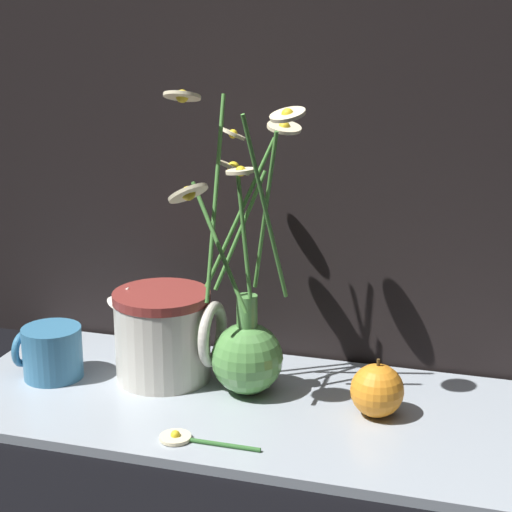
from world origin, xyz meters
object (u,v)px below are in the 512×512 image
vase_with_flowers (246,336)px  orange_fruit (377,390)px  ceramic_pitcher (164,331)px  yellow_mug (53,351)px

vase_with_flowers → orange_fruit: (0.17, -0.02, -0.04)m
ceramic_pitcher → yellow_mug: bearing=-166.5°
ceramic_pitcher → orange_fruit: size_ratio=2.09×
yellow_mug → vase_with_flowers: bearing=5.2°
ceramic_pitcher → orange_fruit: 0.29m
vase_with_flowers → yellow_mug: 0.26m
yellow_mug → ceramic_pitcher: (0.14, 0.03, 0.03)m
yellow_mug → ceramic_pitcher: 0.15m
orange_fruit → vase_with_flowers: bearing=173.6°
yellow_mug → ceramic_pitcher: ceramic_pitcher is taller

